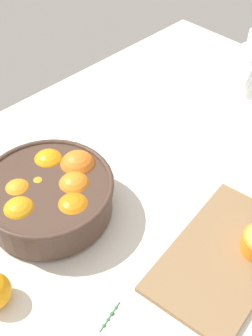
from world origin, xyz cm
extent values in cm
cube|color=silver|center=(0.00, 0.00, -1.50)|extent=(145.10, 96.58, 3.00)
cylinder|color=#473328|center=(-21.12, 8.75, 0.60)|extent=(25.42, 25.42, 1.20)
cylinder|color=#473328|center=(-21.12, 8.75, 4.98)|extent=(27.63, 27.63, 7.57)
torus|color=#473328|center=(-21.12, 8.75, 8.77)|extent=(28.83, 28.83, 1.20)
sphere|color=orange|center=(-12.09, 9.13, 6.96)|extent=(8.61, 8.61, 8.61)
sphere|color=orange|center=(-15.72, 15.07, 6.22)|extent=(8.05, 8.05, 8.05)
sphere|color=orange|center=(-21.50, 11.20, 5.31)|extent=(7.16, 7.16, 7.16)
sphere|color=orange|center=(-25.78, 12.58, 6.52)|extent=(6.67, 6.67, 6.67)
sphere|color=orange|center=(-28.85, 7.63, 6.45)|extent=(7.70, 7.70, 7.70)
sphere|color=orange|center=(-22.55, 7.26, 4.60)|extent=(6.67, 6.67, 6.67)
sphere|color=orange|center=(-20.41, 0.83, 5.61)|extent=(8.73, 8.73, 8.73)
sphere|color=orange|center=(-16.51, 5.12, 6.53)|extent=(7.90, 7.90, 7.90)
torus|color=white|center=(45.32, 2.45, 7.49)|extent=(6.72, 3.31, 6.69)
cube|color=olive|center=(-3.62, -25.75, 0.62)|extent=(36.74, 23.92, 1.25)
cylinder|color=#387540|center=(-28.93, -18.76, 0.15)|extent=(6.67, 1.91, 0.30)
sphere|color=#387540|center=(-30.92, -19.25, 0.30)|extent=(0.75, 0.75, 0.75)
sphere|color=#387540|center=(-29.59, -18.93, 0.30)|extent=(0.62, 0.62, 0.62)
sphere|color=#387540|center=(-28.27, -18.60, 0.30)|extent=(0.86, 0.86, 0.86)
sphere|color=#387540|center=(-26.95, -18.28, 0.30)|extent=(0.64, 0.64, 0.64)
camera|label=1|loc=(-53.79, -47.84, 75.86)|focal=46.84mm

